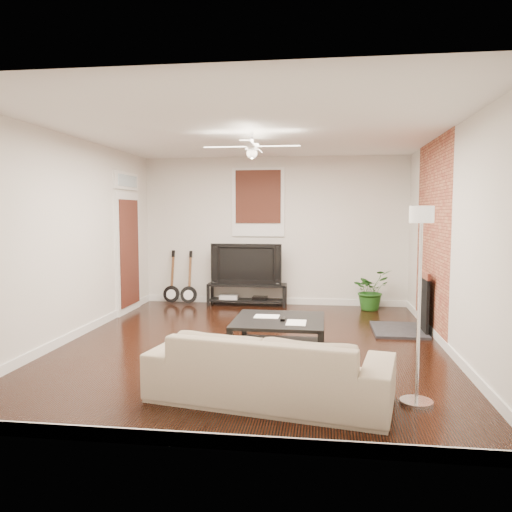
{
  "coord_description": "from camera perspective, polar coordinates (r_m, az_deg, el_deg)",
  "views": [
    {
      "loc": [
        0.92,
        -6.53,
        1.76
      ],
      "look_at": [
        0.0,
        0.4,
        1.15
      ],
      "focal_mm": 35.31,
      "sensor_mm": 36.0,
      "label": 1
    }
  ],
  "objects": [
    {
      "name": "floor_lamp",
      "position": [
        4.81,
        17.99,
        -5.4
      ],
      "size": [
        0.35,
        0.35,
        1.83
      ],
      "primitive_type": null,
      "rotation": [
        0.0,
        0.0,
        -0.19
      ],
      "color": "silver",
      "rests_on": "floor"
    },
    {
      "name": "sofa",
      "position": [
        4.8,
        1.56,
        -12.4
      ],
      "size": [
        2.36,
        1.28,
        0.65
      ],
      "primitive_type": "imported",
      "rotation": [
        0.0,
        0.0,
        2.95
      ],
      "color": "#B8A98A",
      "rests_on": "floor"
    },
    {
      "name": "guitar_left",
      "position": [
        9.8,
        -9.58,
        -2.37
      ],
      "size": [
        0.33,
        0.24,
        1.03
      ],
      "primitive_type": null,
      "rotation": [
        0.0,
        0.0,
        -0.05
      ],
      "color": "black",
      "rests_on": "floor"
    },
    {
      "name": "fireplace",
      "position": [
        7.75,
        17.02,
        -4.89
      ],
      "size": [
        0.8,
        1.1,
        0.92
      ],
      "primitive_type": "cube",
      "color": "black",
      "rests_on": "floor"
    },
    {
      "name": "coffee_table",
      "position": [
        6.26,
        2.62,
        -9.17
      ],
      "size": [
        1.11,
        1.11,
        0.46
      ],
      "primitive_type": "cube",
      "rotation": [
        0.0,
        0.0,
        -0.01
      ],
      "color": "black",
      "rests_on": "floor"
    },
    {
      "name": "tv_stand",
      "position": [
        9.54,
        -1.02,
        -4.38
      ],
      "size": [
        1.48,
        0.39,
        0.41
      ],
      "primitive_type": "cube",
      "color": "black",
      "rests_on": "floor"
    },
    {
      "name": "guitar_right",
      "position": [
        9.67,
        -7.65,
        -2.44
      ],
      "size": [
        0.33,
        0.24,
        1.03
      ],
      "primitive_type": null,
      "rotation": [
        0.0,
        0.0,
        0.05
      ],
      "color": "black",
      "rests_on": "floor"
    },
    {
      "name": "door_left",
      "position": [
        9.1,
        -14.27,
        1.62
      ],
      "size": [
        0.08,
        1.0,
        2.5
      ],
      "primitive_type": "cube",
      "color": "white",
      "rests_on": "wall_left"
    },
    {
      "name": "ceiling_fan",
      "position": [
        6.65,
        -0.46,
        12.24
      ],
      "size": [
        1.24,
        1.24,
        0.32
      ],
      "primitive_type": null,
      "color": "white",
      "rests_on": "ceiling"
    },
    {
      "name": "brick_accent",
      "position": [
        7.7,
        19.31,
        2.03
      ],
      "size": [
        0.02,
        2.2,
        2.8
      ],
      "primitive_type": "cube",
      "color": "brown",
      "rests_on": "floor"
    },
    {
      "name": "tv",
      "position": [
        9.49,
        -1.01,
        -0.85
      ],
      "size": [
        1.32,
        0.17,
        0.76
      ],
      "primitive_type": "imported",
      "color": "black",
      "rests_on": "tv_stand"
    },
    {
      "name": "window_back",
      "position": [
        9.58,
        0.25,
        6.13
      ],
      "size": [
        1.0,
        0.06,
        1.3
      ],
      "primitive_type": "cube",
      "color": "#36180E",
      "rests_on": "wall_back"
    },
    {
      "name": "room",
      "position": [
        6.61,
        -0.46,
        1.86
      ],
      "size": [
        5.01,
        6.01,
        2.81
      ],
      "color": "black",
      "rests_on": "ground"
    },
    {
      "name": "potted_plant",
      "position": [
        9.31,
        12.86,
        -3.76
      ],
      "size": [
        0.87,
        0.86,
        0.73
      ],
      "primitive_type": "imported",
      "rotation": [
        0.0,
        0.0,
        0.68
      ],
      "color": "#1D5217",
      "rests_on": "floor"
    }
  ]
}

